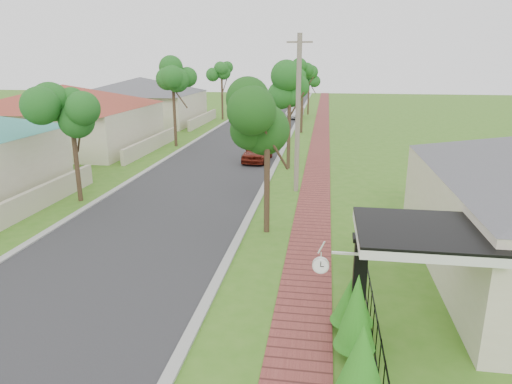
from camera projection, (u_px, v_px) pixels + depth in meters
The scene contains 16 objects.
ground at pixel (185, 298), 12.54m from camera, with size 160.00×160.00×0.00m, color #3B701A.
road at pixel (229, 153), 31.95m from camera, with size 7.00×120.00×0.02m, color #28282B.
kerb_right at pixel (281, 155), 31.42m from camera, with size 0.30×120.00×0.10m, color #9E9E99.
kerb_left at pixel (179, 151), 32.48m from camera, with size 0.30×120.00×0.10m, color #9E9E99.
sidewalk at pixel (319, 156), 31.04m from camera, with size 1.50×120.00×0.03m, color brown.
porch_post at pixel (359, 292), 10.61m from camera, with size 0.48×0.48×2.52m.
picket_fence at pixel (369, 294), 11.68m from camera, with size 0.03×8.02×1.00m.
street_trees at pixel (247, 82), 37.15m from camera, with size 10.70×37.65×5.89m.
hedge_row at pixel (356, 329), 9.59m from camera, with size 0.94×3.66×2.10m.
far_house_red at pixel (67, 116), 33.02m from camera, with size 15.56×15.56×4.60m.
far_house_grey at pixel (142, 100), 46.31m from camera, with size 15.56×15.56×4.60m.
parked_car_red at pixel (258, 151), 29.22m from camera, with size 1.53×3.81×1.30m, color #60180E.
parked_car_white at pixel (295, 112), 50.50m from camera, with size 1.39×3.98×1.31m, color silver.
near_tree at pixel (267, 122), 16.23m from camera, with size 2.04×2.04×5.25m.
utility_pole at pixel (298, 114), 21.70m from camera, with size 1.20×0.24×7.48m.
station_clock at pixel (323, 264), 10.13m from camera, with size 1.04×0.13×0.54m.
Camera 1 is at (3.62, -10.79, 6.33)m, focal length 32.00 mm.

